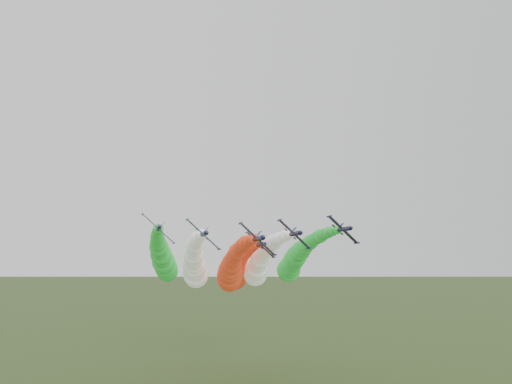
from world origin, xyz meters
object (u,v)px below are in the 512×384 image
jet_inner_right (259,264)px  jet_trail (238,269)px  jet_lead (231,270)px  jet_outer_left (163,260)px  jet_inner_left (195,265)px  jet_outer_right (296,260)px

jet_inner_right → jet_trail: bearing=103.9°
jet_lead → jet_trail: size_ratio=0.99×
jet_lead → jet_trail: jet_lead is taller
jet_lead → jet_outer_left: jet_outer_left is taller
jet_inner_left → jet_lead: bearing=-39.8°
jet_inner_right → jet_lead: bearing=-137.4°
jet_inner_right → jet_outer_right: size_ratio=1.00×
jet_inner_left → jet_outer_left: bearing=156.9°
jet_inner_right → jet_trail: size_ratio=1.00×
jet_inner_left → jet_outer_right: (32.10, 4.72, 1.64)m
jet_inner_right → jet_trail: jet_inner_right is taller
jet_inner_left → jet_outer_left: (-8.91, 3.80, 1.55)m
jet_inner_left → jet_inner_right: bearing=5.1°
jet_inner_left → jet_trail: 23.41m
jet_outer_right → jet_inner_left: bearing=-171.6°
jet_inner_left → jet_inner_right: 19.78m
jet_outer_left → jet_outer_right: bearing=1.3°
jet_inner_right → jet_outer_left: bearing=175.9°
jet_inner_left → jet_trail: jet_inner_left is taller
jet_trail → jet_outer_right: bearing=-37.4°
jet_inner_right → jet_inner_left: bearing=-174.9°
jet_lead → jet_inner_left: bearing=140.2°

